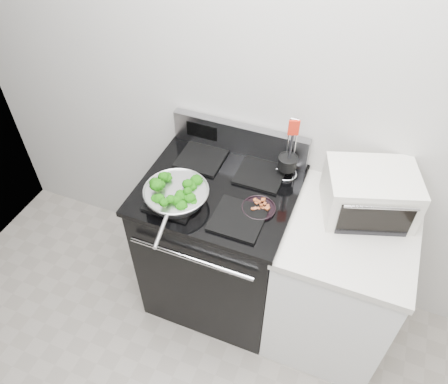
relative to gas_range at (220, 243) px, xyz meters
The scene contains 8 objects.
back_wall 0.97m from the gas_range, 48.22° to the left, with size 4.00×0.02×2.70m, color beige.
gas_range is the anchor object (origin of this frame).
counter 0.69m from the gas_range, ahead, with size 0.62×0.68×0.92m.
skillet 0.56m from the gas_range, 130.30° to the right, with size 0.32×0.51×0.07m.
broccoli_pile 0.58m from the gas_range, 130.81° to the right, with size 0.25×0.25×0.09m, color #083404, non-canonical shape.
bacon_plate 0.54m from the gas_range, 17.01° to the right, with size 0.17×0.17×0.04m.
utensil_holder 0.64m from the gas_range, 36.26° to the left, with size 0.12×0.12×0.36m.
toaster_oven 0.91m from the gas_range, 10.92° to the left, with size 0.49×0.43×0.24m.
Camera 1 is at (0.32, -0.06, 2.50)m, focal length 35.00 mm.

